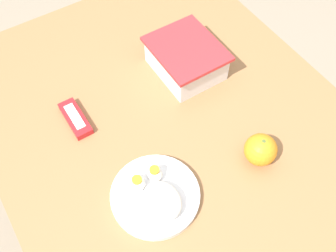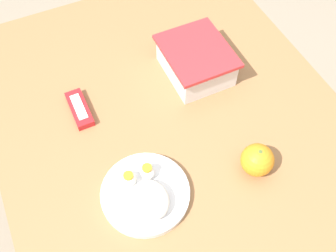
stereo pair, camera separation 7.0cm
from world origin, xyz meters
name	(u,v)px [view 1 (the left image)]	position (x,y,z in m)	size (l,w,h in m)	color
ground_plane	(180,233)	(0.00, 0.00, 0.00)	(10.00, 10.00, 0.00)	gray
table	(185,161)	(0.00, 0.00, 0.60)	(1.27, 0.89, 0.70)	#996B42
food_container	(186,60)	(-0.20, 0.13, 0.74)	(0.20, 0.17, 0.09)	white
orange_fruit	(261,150)	(0.13, 0.12, 0.74)	(0.08, 0.08, 0.08)	orange
rice_plate	(156,196)	(0.09, -0.14, 0.72)	(0.20, 0.20, 0.06)	white
candy_bar	(75,118)	(-0.21, -0.21, 0.71)	(0.12, 0.04, 0.02)	red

